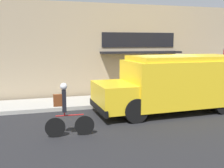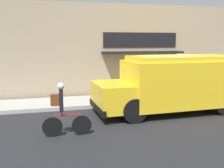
# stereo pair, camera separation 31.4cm
# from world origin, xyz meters

# --- Properties ---
(ground_plane) EXTENTS (70.00, 70.00, 0.00)m
(ground_plane) POSITION_xyz_m (0.00, 0.00, 0.00)
(ground_plane) COLOR #232326
(sidewalk) EXTENTS (28.00, 2.12, 0.16)m
(sidewalk) POSITION_xyz_m (0.00, 1.06, 0.08)
(sidewalk) COLOR #ADAAA3
(sidewalk) RESTS_ON ground_plane
(storefront) EXTENTS (15.89, 0.98, 4.83)m
(storefront) POSITION_xyz_m (-0.01, 2.41, 2.42)
(storefront) COLOR tan
(storefront) RESTS_ON ground_plane
(school_bus) EXTENTS (6.30, 2.84, 2.33)m
(school_bus) POSITION_xyz_m (-0.03, -1.26, 1.22)
(school_bus) COLOR yellow
(school_bus) RESTS_ON ground_plane
(cyclist) EXTENTS (1.52, 0.21, 1.68)m
(cyclist) POSITION_xyz_m (-4.79, -3.04, 0.83)
(cyclist) COLOR black
(cyclist) RESTS_ON ground_plane
(trash_bin) EXTENTS (0.52, 0.52, 0.83)m
(trash_bin) POSITION_xyz_m (1.98, 1.27, 0.58)
(trash_bin) COLOR #38383D
(trash_bin) RESTS_ON sidewalk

